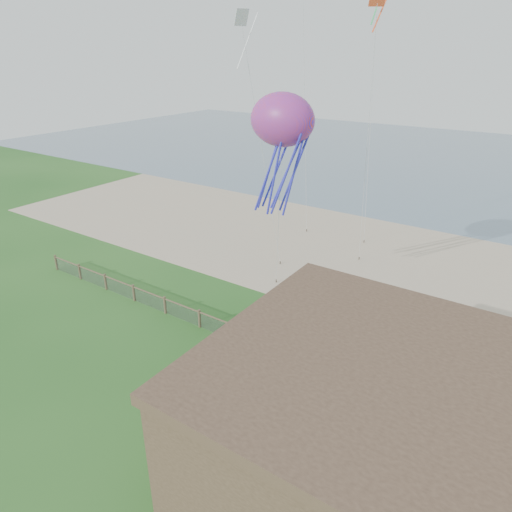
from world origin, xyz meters
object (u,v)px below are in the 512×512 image
object	(u,v)px
chainlink_fence	(238,335)
motel	(442,494)
picnic_table	(310,416)
octopus_kite	(281,155)

from	to	relation	value
chainlink_fence	motel	distance (m)	15.06
picnic_table	octopus_kite	distance (m)	14.72
chainlink_fence	picnic_table	size ratio (longest dim) A/B	18.48
motel	octopus_kite	bearing A→B (deg)	137.90
chainlink_fence	picnic_table	bearing A→B (deg)	-27.02
octopus_kite	motel	bearing A→B (deg)	-38.34
picnic_table	octopus_kite	world-z (taller)	octopus_kite
motel	chainlink_fence	bearing A→B (deg)	151.70
chainlink_fence	octopus_kite	xyz separation A→B (m)	(-0.24, 4.96, 9.86)
motel	octopus_kite	world-z (taller)	octopus_kite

